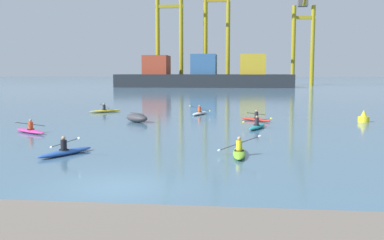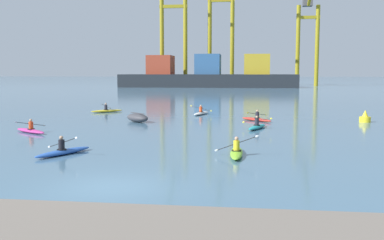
{
  "view_description": "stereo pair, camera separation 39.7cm",
  "coord_description": "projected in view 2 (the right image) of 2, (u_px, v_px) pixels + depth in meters",
  "views": [
    {
      "loc": [
        4.42,
        -15.09,
        4.08
      ],
      "look_at": [
        0.86,
        16.98,
        0.6
      ],
      "focal_mm": 41.58,
      "sensor_mm": 36.0,
      "label": 1
    },
    {
      "loc": [
        4.81,
        -15.05,
        4.08
      ],
      "look_at": [
        0.86,
        16.98,
        0.6
      ],
      "focal_mm": 41.58,
      "sensor_mm": 36.0,
      "label": 2
    }
  ],
  "objects": [
    {
      "name": "kayak_lime",
      "position": [
        236.0,
        152.0,
        21.81
      ],
      "size": [
        2.17,
        3.4,
        1.06
      ],
      "color": "#7ABC2D",
      "rests_on": "ground"
    },
    {
      "name": "gantry_crane_west_mid",
      "position": [
        221.0,
        20.0,
        129.88
      ],
      "size": [
        7.84,
        15.84,
        40.23
      ],
      "color": "olive",
      "rests_on": "ground"
    },
    {
      "name": "kayak_magenta",
      "position": [
        30.0,
        130.0,
        30.01
      ],
      "size": [
        3.15,
        2.41,
        0.95
      ],
      "color": "#C13384",
      "rests_on": "ground"
    },
    {
      "name": "gantry_crane_east_mid",
      "position": [
        308.0,
        31.0,
        130.52
      ],
      "size": [
        6.77,
        15.87,
        32.39
      ],
      "color": "olive",
      "rests_on": "ground"
    },
    {
      "name": "kayak_red",
      "position": [
        256.0,
        119.0,
        37.25
      ],
      "size": [
        2.78,
        2.88,
        0.95
      ],
      "color": "red",
      "rests_on": "ground"
    },
    {
      "name": "kayak_blue",
      "position": [
        63.0,
        151.0,
        22.06
      ],
      "size": [
        2.04,
        3.32,
        1.0
      ],
      "color": "#2856B2",
      "rests_on": "ground"
    },
    {
      "name": "kayak_teal",
      "position": [
        257.0,
        126.0,
        32.17
      ],
      "size": [
        2.15,
        3.41,
        0.95
      ],
      "color": "teal",
      "rests_on": "ground"
    },
    {
      "name": "ground_plane",
      "position": [
        110.0,
        187.0,
        15.87
      ],
      "size": [
        800.0,
        800.0,
        0.0
      ],
      "primitive_type": "plane",
      "color": "#476B84"
    },
    {
      "name": "kayak_yellow",
      "position": [
        107.0,
        111.0,
        45.48
      ],
      "size": [
        2.96,
        2.69,
        0.95
      ],
      "color": "yellow",
      "rests_on": "ground"
    },
    {
      "name": "channel_buoy",
      "position": [
        365.0,
        118.0,
        36.34
      ],
      "size": [
        0.9,
        0.9,
        1.0
      ],
      "color": "yellow",
      "rests_on": "ground"
    },
    {
      "name": "kayak_white",
      "position": [
        201.0,
        113.0,
        42.85
      ],
      "size": [
        2.18,
        3.43,
        0.95
      ],
      "color": "silver",
      "rests_on": "ground"
    },
    {
      "name": "container_barge",
      "position": [
        208.0,
        76.0,
        121.5
      ],
      "size": [
        47.86,
        11.07,
        8.94
      ],
      "color": "#1E2328",
      "rests_on": "ground"
    },
    {
      "name": "gantry_crane_west",
      "position": [
        173.0,
        21.0,
        127.59
      ],
      "size": [
        8.09,
        20.78,
        38.16
      ],
      "color": "olive",
      "rests_on": "ground"
    },
    {
      "name": "capsized_dinghy",
      "position": [
        137.0,
        118.0,
        36.46
      ],
      "size": [
        2.66,
        2.57,
        0.76
      ],
      "color": "#38383D",
      "rests_on": "ground"
    }
  ]
}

